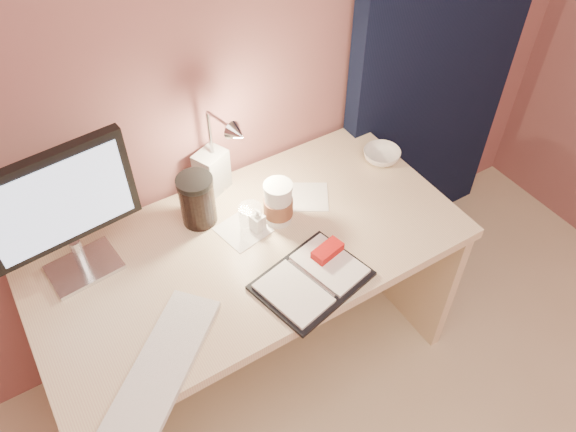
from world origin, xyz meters
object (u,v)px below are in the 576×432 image
keyboard (161,370)px  coffee_cup (278,204)px  monitor (59,207)px  planner (313,277)px  bowl (382,155)px  desk_lamp (216,155)px  clear_cup (251,222)px  lotion_bottle (257,220)px  dark_jar (198,202)px  product_box (212,171)px  desk (243,274)px

keyboard → coffee_cup: bearing=-11.4°
monitor → planner: size_ratio=1.24×
bowl → desk_lamp: desk_lamp is taller
clear_cup → lotion_bottle: 0.04m
keyboard → dark_jar: dark_jar is taller
clear_cup → lotion_bottle: clear_cup is taller
product_box → desk_lamp: size_ratio=0.46×
monitor → desk_lamp: 0.50m
planner → lotion_bottle: lotion_bottle is taller
keyboard → desk_lamp: (0.44, 0.49, 0.21)m
lotion_bottle → desk_lamp: 0.25m
planner → clear_cup: size_ratio=2.84×
desk → coffee_cup: bearing=-8.9°
monitor → planner: 0.76m
coffee_cup → bowl: bearing=7.2°
product_box → desk_lamp: bearing=-120.8°
monitor → coffee_cup: size_ratio=2.90×
planner → product_box: product_box is taller
dark_jar → monitor: bearing=-179.2°
keyboard → coffee_cup: coffee_cup is taller
coffee_cup → clear_cup: 0.11m
clear_cup → desk_lamp: size_ratio=0.38×
dark_jar → product_box: (0.11, 0.12, -0.00)m
coffee_cup → bowl: coffee_cup is taller
planner → coffee_cup: 0.29m
clear_cup → lotion_bottle: bearing=24.5°
monitor → lotion_bottle: bearing=-19.8°
desk → dark_jar: size_ratio=8.50×
desk → lotion_bottle: bearing=-21.8°
clear_cup → bowl: 0.61m
product_box → dark_jar: bearing=-157.0°
desk_lamp → product_box: bearing=69.3°
desk → dark_jar: bearing=125.9°
monitor → keyboard: monitor is taller
bowl → monitor: bearing=176.3°
monitor → product_box: (0.51, 0.12, -0.20)m
planner → coffee_cup: bearing=68.7°
lotion_bottle → monitor: bearing=166.0°
monitor → product_box: size_ratio=2.91×
keyboard → lotion_bottle: size_ratio=5.37×
desk → clear_cup: size_ratio=10.71×
desk → planner: bearing=-71.7°
planner → product_box: size_ratio=2.35×
monitor → coffee_cup: (0.62, -0.13, -0.20)m
keyboard → product_box: bearing=11.1°
bowl → desk_lamp: size_ratio=0.40×
coffee_cup → product_box: bearing=114.3°
coffee_cup → planner: bearing=-98.7°
planner → lotion_bottle: bearing=85.5°
desk → coffee_cup: size_ratio=8.80×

